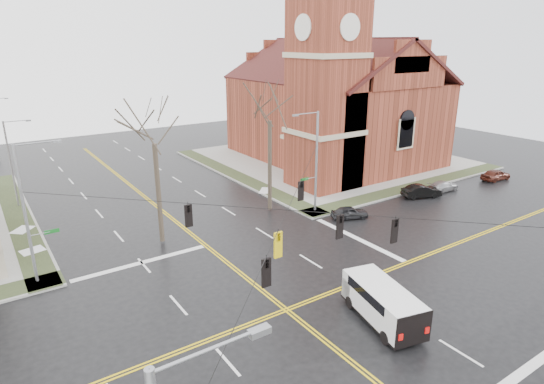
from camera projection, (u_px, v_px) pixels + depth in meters
ground at (286, 310)px, 26.37m from camera, size 120.00×120.00×0.00m
sidewalks at (286, 309)px, 26.34m from camera, size 80.00×80.00×0.17m
road_markings at (286, 310)px, 26.36m from camera, size 100.00×100.00×0.01m
church at (332, 95)px, 56.31m from camera, size 24.28×27.48×27.50m
signal_pole_ne at (315, 159)px, 39.84m from camera, size 2.75×0.22×9.00m
signal_pole_nw at (28, 211)px, 27.82m from camera, size 2.75×0.22×9.00m
span_wires at (287, 210)px, 24.40m from camera, size 23.02×23.02×0.03m
traffic_signals at (295, 227)px, 24.11m from camera, size 8.21×8.26×1.30m
streetlight_north_a at (12, 161)px, 41.29m from camera, size 2.30×0.20×8.00m
cargo_van at (380, 300)px, 25.13m from camera, size 3.32×5.80×2.08m
parked_car_a at (350, 212)px, 39.74m from camera, size 3.50×2.41×1.11m
parked_car_b at (421, 191)px, 45.06m from camera, size 4.14×2.58×1.29m
parked_car_c at (443, 186)px, 47.04m from camera, size 3.70×1.63×1.06m
parked_car_d at (496, 175)px, 50.61m from camera, size 3.85×1.78×1.28m
tree_nw_near at (154, 137)px, 32.52m from camera, size 4.00×4.00×11.46m
tree_ne at (270, 115)px, 38.94m from camera, size 4.00×4.00×12.18m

